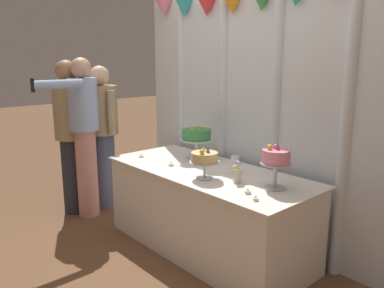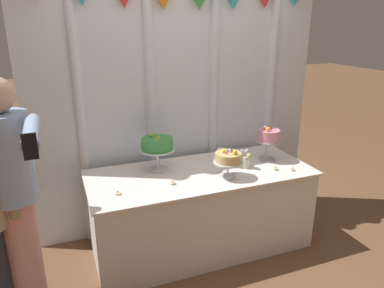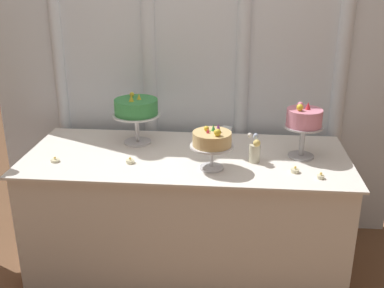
{
  "view_description": "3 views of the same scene",
  "coord_description": "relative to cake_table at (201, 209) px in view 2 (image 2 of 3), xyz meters",
  "views": [
    {
      "loc": [
        2.32,
        -2.15,
        1.69
      ],
      "look_at": [
        -0.21,
        0.11,
        0.93
      ],
      "focal_mm": 36.32,
      "sensor_mm": 36.0,
      "label": 1
    },
    {
      "loc": [
        -1.12,
        -2.56,
        1.98
      ],
      "look_at": [
        -0.09,
        0.08,
        1.01
      ],
      "focal_mm": 33.78,
      "sensor_mm": 36.0,
      "label": 2
    },
    {
      "loc": [
        0.27,
        -2.49,
        1.8
      ],
      "look_at": [
        0.03,
        0.1,
        0.81
      ],
      "focal_mm": 43.48,
      "sensor_mm": 36.0,
      "label": 3
    }
  ],
  "objects": [
    {
      "name": "ground_plane",
      "position": [
        0.0,
        -0.1,
        -0.37
      ],
      "size": [
        24.0,
        24.0,
        0.0
      ],
      "primitive_type": "plane",
      "color": "brown"
    },
    {
      "name": "draped_curtain",
      "position": [
        0.02,
        0.5,
        0.99
      ],
      "size": [
        2.79,
        0.19,
        2.5
      ],
      "color": "silver",
      "rests_on": "ground_plane"
    },
    {
      "name": "cake_table",
      "position": [
        0.0,
        0.0,
        0.0
      ],
      "size": [
        1.95,
        0.83,
        0.74
      ],
      "color": "white",
      "rests_on": "ground_plane"
    },
    {
      "name": "cake_display_leftmost",
      "position": [
        -0.34,
        0.18,
        0.59
      ],
      "size": [
        0.31,
        0.31,
        0.33
      ],
      "color": "silver",
      "rests_on": "cake_table"
    },
    {
      "name": "cake_display_center",
      "position": [
        0.16,
        -0.19,
        0.54
      ],
      "size": [
        0.24,
        0.24,
        0.26
      ],
      "color": "silver",
      "rests_on": "cake_table"
    },
    {
      "name": "cake_display_rightmost",
      "position": [
        0.68,
        0.03,
        0.59
      ],
      "size": [
        0.23,
        0.23,
        0.34
      ],
      "color": "#B2B2B7",
      "rests_on": "cake_table"
    },
    {
      "name": "wine_glass",
      "position": [
        0.23,
        0.09,
        0.48
      ],
      "size": [
        0.07,
        0.07,
        0.15
      ],
      "color": "silver",
      "rests_on": "cake_table"
    },
    {
      "name": "flower_vase",
      "position": [
        0.4,
        -0.07,
        0.44
      ],
      "size": [
        0.08,
        0.1,
        0.18
      ],
      "color": "beige",
      "rests_on": "cake_table"
    },
    {
      "name": "tealight_far_left",
      "position": [
        -0.75,
        -0.17,
        0.38
      ],
      "size": [
        0.05,
        0.05,
        0.03
      ],
      "color": "beige",
      "rests_on": "cake_table"
    },
    {
      "name": "tealight_near_left",
      "position": [
        -0.31,
        -0.15,
        0.38
      ],
      "size": [
        0.05,
        0.05,
        0.04
      ],
      "color": "beige",
      "rests_on": "cake_table"
    },
    {
      "name": "tealight_near_right",
      "position": [
        0.62,
        -0.2,
        0.38
      ],
      "size": [
        0.05,
        0.05,
        0.04
      ],
      "color": "beige",
      "rests_on": "cake_table"
    },
    {
      "name": "tealight_far_right",
      "position": [
        0.75,
        -0.27,
        0.38
      ],
      "size": [
        0.04,
        0.04,
        0.04
      ],
      "color": "beige",
      "rests_on": "cake_table"
    },
    {
      "name": "guest_man_pink_jacket",
      "position": [
        -1.53,
        -0.16,
        0.5
      ],
      "size": [
        0.52,
        0.36,
        1.61
      ],
      "color": "#4C5675",
      "rests_on": "ground_plane"
    },
    {
      "name": "guest_girl_blue_dress",
      "position": [
        -1.42,
        -0.43,
        0.58
      ],
      "size": [
        0.43,
        0.77,
        1.69
      ],
      "color": "#D6938E",
      "rests_on": "ground_plane"
    }
  ]
}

